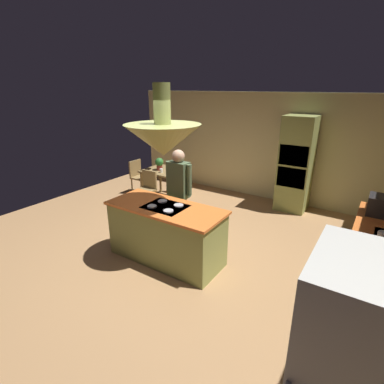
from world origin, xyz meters
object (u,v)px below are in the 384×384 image
Objects in this scene: chair_facing_island at (147,187)px; chair_by_back_wall at (179,174)px; kitchen_island at (166,233)px; chair_at_corner at (138,175)px; cup_on_table at (161,171)px; potted_plant_on_table at (159,163)px; canister_sugar at (382,239)px; person_at_island at (179,190)px; oven_tower at (296,164)px; dining_table at (164,174)px; canister_flour at (381,247)px.

chair_by_back_wall is at bearing 90.00° from chair_facing_island.
chair_at_corner is (-2.56, 2.10, 0.04)m from kitchen_island.
chair_facing_island is at bearing -101.29° from cup_on_table.
chair_facing_island is 2.90× the size of potted_plant_on_table.
canister_sugar reaches higher than chair_by_back_wall.
person_at_island is 2.77m from chair_at_corner.
person_at_island is 5.57× the size of potted_plant_on_table.
oven_tower is at bearing -72.65° from chair_at_corner.
canister_sugar reaches higher than dining_table.
cup_on_table is at bearing 138.70° from person_at_island.
chair_by_back_wall is at bearing -53.36° from chair_at_corner.
person_at_island is at bearing 175.52° from canister_sugar.
canister_sugar is (2.84, 0.43, 0.55)m from kitchen_island.
chair_at_corner is at bearing 180.00° from dining_table.
potted_plant_on_table is 1.94× the size of canister_flour.
person_at_island reaches higher than canister_sugar.
canister_flour is at bearing -22.14° from dining_table.
chair_by_back_wall reaches higher than dining_table.
dining_table is 4.91m from canister_flour.
canister_flour is at bearing 151.30° from chair_by_back_wall.
canister_flour is (4.54, -1.85, 0.35)m from dining_table.
person_at_island is 1.92× the size of chair_facing_island.
kitchen_island is at bearing -40.69° from chair_facing_island.
kitchen_island is 2.71m from dining_table.
chair_at_corner is (-2.33, 1.43, -0.45)m from person_at_island.
dining_table is 1.10× the size of chair_at_corner.
potted_plant_on_table is at bearing 131.22° from kitchen_island.
chair_facing_island is at bearing 90.00° from chair_by_back_wall.
kitchen_island is 2.17× the size of chair_at_corner.
chair_by_back_wall is at bearing 151.30° from canister_flour.
canister_sugar reaches higher than kitchen_island.
chair_at_corner is 5.62× the size of canister_flour.
kitchen_island is 2.75m from potted_plant_on_table.
canister_flour is (4.45, -1.64, 0.20)m from cup_on_table.
dining_table is at bearing 159.83° from canister_sugar.
cup_on_table is at bearing 130.48° from kitchen_island.
canister_flour is (4.63, -1.79, 0.07)m from potted_plant_on_table.
kitchen_island is 2.51m from cup_on_table.
kitchen_island is 3.31m from chair_at_corner.
canister_flour reaches higher than chair_by_back_wall.
person_at_island is 1.73m from chair_facing_island.
canister_sugar reaches higher than chair_at_corner.
person_at_island is 2.58m from chair_by_back_wall.
potted_plant_on_table is (0.77, -0.06, 0.42)m from chair_at_corner.
chair_facing_island is at bearing -126.64° from chair_at_corner.
oven_tower is 2.89m from person_at_island.
chair_by_back_wall is 1.00× the size of chair_at_corner.
person_at_island is at bearing 172.20° from canister_flour.
dining_table is at bearing 33.97° from potted_plant_on_table.
chair_facing_island is at bearing -81.38° from potted_plant_on_table.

